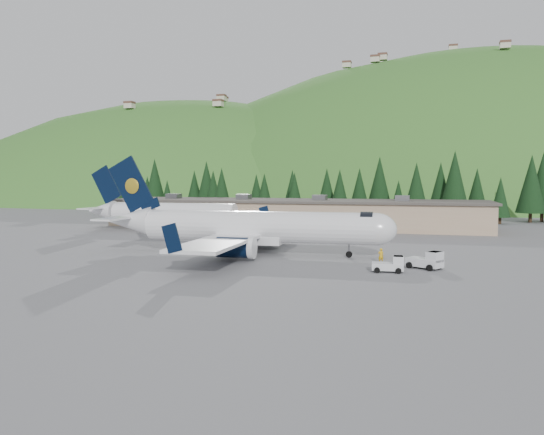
{
  "coord_description": "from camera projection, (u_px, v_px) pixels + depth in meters",
  "views": [
    {
      "loc": [
        18.97,
        -59.39,
        8.76
      ],
      "look_at": [
        0.0,
        6.0,
        4.0
      ],
      "focal_mm": 35.0,
      "sensor_mm": 36.0,
      "label": 1
    }
  ],
  "objects": [
    {
      "name": "ground",
      "position": [
        258.0,
        255.0,
        62.78
      ],
      "size": [
        600.0,
        600.0,
        0.0
      ],
      "primitive_type": "plane",
      "color": "slate"
    },
    {
      "name": "airliner",
      "position": [
        249.0,
        228.0,
        62.81
      ],
      "size": [
        35.71,
        33.46,
        11.86
      ],
      "rotation": [
        0.0,
        0.0,
        0.04
      ],
      "color": "white",
      "rests_on": "ground"
    },
    {
      "name": "second_airliner",
      "position": [
        158.0,
        212.0,
        90.56
      ],
      "size": [
        27.5,
        11.0,
        10.05
      ],
      "color": "white",
      "rests_on": "ground"
    },
    {
      "name": "baggage_tug_a",
      "position": [
        391.0,
        265.0,
        50.65
      ],
      "size": [
        3.07,
        1.99,
        1.58
      ],
      "rotation": [
        0.0,
        0.0,
        0.08
      ],
      "color": "silver",
      "rests_on": "ground"
    },
    {
      "name": "baggage_tug_b",
      "position": [
        427.0,
        261.0,
        52.43
      ],
      "size": [
        3.8,
        3.27,
        1.82
      ],
      "rotation": [
        0.0,
        0.0,
        -0.54
      ],
      "color": "silver",
      "rests_on": "ground"
    },
    {
      "name": "terminal_building",
      "position": [
        294.0,
        213.0,
        100.4
      ],
      "size": [
        71.0,
        17.0,
        6.1
      ],
      "color": "tan",
      "rests_on": "ground"
    },
    {
      "name": "ramp_worker",
      "position": [
        381.0,
        256.0,
        56.19
      ],
      "size": [
        0.67,
        0.54,
        1.6
      ],
      "primitive_type": "imported",
      "rotation": [
        0.0,
        0.0,
        3.45
      ],
      "color": "#EBAE11",
      "rests_on": "ground"
    },
    {
      "name": "tree_line",
      "position": [
        339.0,
        187.0,
        121.5
      ],
      "size": [
        112.35,
        18.18,
        13.97
      ],
      "color": "black",
      "rests_on": "ground"
    },
    {
      "name": "hills",
      "position": [
        497.0,
        373.0,
        252.41
      ],
      "size": [
        614.0,
        330.0,
        300.0
      ],
      "color": "#2B631E",
      "rests_on": "ground"
    }
  ]
}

